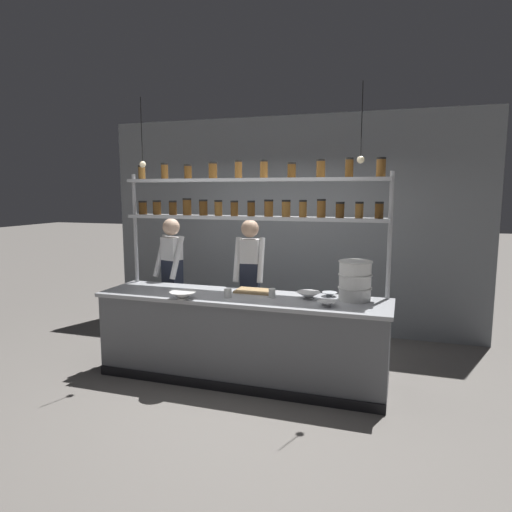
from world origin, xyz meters
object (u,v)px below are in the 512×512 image
at_px(chef_center, 250,278).
at_px(serving_cup_by_board, 272,293).
at_px(spice_shelf_unit, 251,203).
at_px(prep_bowl_near_left, 183,295).
at_px(prep_bowl_center_back, 327,304).
at_px(prep_bowl_center_front, 330,294).
at_px(serving_cup_front, 228,293).
at_px(chef_left, 172,275).
at_px(prep_bowl_near_right, 308,295).
at_px(container_stack, 355,281).
at_px(cutting_board, 254,291).

relative_size(chef_center, serving_cup_by_board, 17.41).
distance_m(spice_shelf_unit, serving_cup_by_board, 1.02).
height_order(chef_center, prep_bowl_near_left, chef_center).
distance_m(chef_center, prep_bowl_center_back, 1.37).
xyz_separation_m(prep_bowl_center_front, serving_cup_front, (-1.00, -0.39, 0.02)).
distance_m(chef_left, chef_center, 1.02).
relative_size(prep_bowl_center_back, serving_cup_front, 2.04).
height_order(chef_left, chef_center, chef_center).
xyz_separation_m(chef_left, serving_cup_front, (1.05, -0.75, -0.00)).
bearing_deg(serving_cup_front, serving_cup_by_board, 17.72).
bearing_deg(chef_center, prep_bowl_near_left, -118.18).
height_order(chef_left, prep_bowl_near_right, chef_left).
relative_size(spice_shelf_unit, prep_bowl_near_left, 10.84).
distance_m(prep_bowl_near_left, prep_bowl_center_front, 1.53).
relative_size(prep_bowl_near_right, serving_cup_by_board, 2.60).
height_order(spice_shelf_unit, serving_cup_by_board, spice_shelf_unit).
distance_m(spice_shelf_unit, chef_left, 1.51).
height_order(container_stack, prep_bowl_center_back, container_stack).
bearing_deg(spice_shelf_unit, chef_left, 165.46).
xyz_separation_m(container_stack, prep_bowl_near_right, (-0.46, -0.07, -0.17)).
distance_m(cutting_board, prep_bowl_near_left, 0.80).
xyz_separation_m(prep_bowl_near_left, prep_bowl_center_back, (1.45, 0.16, -0.01)).
relative_size(spice_shelf_unit, serving_cup_front, 32.30).
xyz_separation_m(prep_bowl_center_front, serving_cup_by_board, (-0.56, -0.25, 0.03)).
xyz_separation_m(chef_center, prep_bowl_center_back, (1.07, -0.85, -0.03)).
bearing_deg(cutting_board, serving_cup_front, -117.60).
height_order(chef_center, cutting_board, chef_center).
bearing_deg(prep_bowl_near_left, cutting_board, 41.91).
xyz_separation_m(prep_bowl_center_back, serving_cup_front, (-1.03, 0.04, 0.02)).
relative_size(prep_bowl_center_back, serving_cup_by_board, 1.96).
bearing_deg(prep_bowl_center_front, chef_left, 169.85).
distance_m(chef_center, container_stack, 1.41).
distance_m(cutting_board, prep_bowl_center_front, 0.82).
height_order(prep_bowl_near_left, prep_bowl_near_right, prep_bowl_near_left).
bearing_deg(chef_left, serving_cup_by_board, -6.38).
height_order(container_stack, prep_bowl_near_right, container_stack).
distance_m(prep_bowl_center_front, serving_cup_front, 1.07).
height_order(container_stack, serving_cup_front, container_stack).
distance_m(container_stack, prep_bowl_near_right, 0.49).
xyz_separation_m(container_stack, prep_bowl_center_front, (-0.27, 0.09, -0.18)).
distance_m(container_stack, prep_bowl_center_back, 0.44).
distance_m(container_stack, cutting_board, 1.10).
bearing_deg(container_stack, prep_bowl_center_back, -124.61).
height_order(spice_shelf_unit, prep_bowl_near_left, spice_shelf_unit).
relative_size(prep_bowl_near_left, prep_bowl_center_back, 1.46).
height_order(serving_cup_front, serving_cup_by_board, serving_cup_by_board).
height_order(chef_left, container_stack, chef_left).
xyz_separation_m(chef_center, prep_bowl_near_left, (-0.38, -1.01, -0.01)).
height_order(spice_shelf_unit, prep_bowl_near_right, spice_shelf_unit).
bearing_deg(chef_center, prep_bowl_center_back, -46.00).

